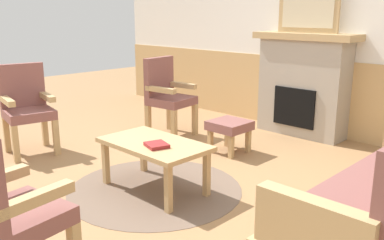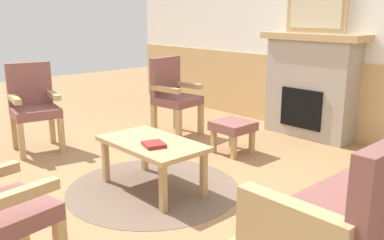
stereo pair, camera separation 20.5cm
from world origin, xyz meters
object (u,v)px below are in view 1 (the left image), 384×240
Objects in this scene: fireplace at (303,84)px; armchair_near_fireplace at (167,93)px; armchair_front_left at (1,208)px; footstool at (230,128)px; armchair_by_window_left at (26,105)px; framed_picture at (308,9)px; book_on_table at (157,145)px; coffee_table at (154,148)px.

armchair_near_fireplace is at bearing -134.81° from fireplace.
footstool is at bearing 104.93° from armchair_front_left.
fireplace is 1.33× the size of armchair_front_left.
framed_picture is at bearing 56.91° from armchair_by_window_left.
framed_picture is 4.29× the size of book_on_table.
framed_picture reaches higher than armchair_by_window_left.
framed_picture is 2.73m from coffee_table.
book_on_table is at bearing -45.04° from armchair_near_fireplace.
armchair_near_fireplace is (-1.20, 1.25, 0.15)m from coffee_table.
armchair_by_window_left is at bearing -123.09° from framed_picture.
footstool is 0.41× the size of armchair_front_left.
fireplace is at bearing 97.86° from armchair_front_left.
fireplace is at bearing 56.91° from armchair_by_window_left.
armchair_near_fireplace is (-1.21, -1.21, -0.11)m from fireplace.
footstool is at bearing -98.94° from framed_picture.
framed_picture is at bearing 45.20° from armchair_near_fireplace.
armchair_front_left is at bearing -73.29° from book_on_table.
framed_picture reaches higher than footstool.
armchair_near_fireplace is (-1.21, -1.21, -1.02)m from framed_picture.
armchair_by_window_left is at bearing -170.72° from coffee_table.
fireplace is 1.33× the size of armchair_near_fireplace.
armchair_by_window_left is (-1.79, -0.29, 0.15)m from coffee_table.
book_on_table is at bearing -77.04° from footstool.
armchair_near_fireplace is at bearing -179.63° from footstool.
coffee_table is 1.62m from armchair_front_left.
fireplace is 3.25× the size of footstool.
framed_picture is at bearing 92.62° from book_on_table.
armchair_by_window_left is (-1.80, -2.76, -1.02)m from framed_picture.
armchair_near_fireplace is at bearing 69.04° from armchair_by_window_left.
framed_picture is 1.99m from armchair_near_fireplace.
framed_picture is at bearing 81.06° from footstool.
footstool is (-0.31, 1.33, -0.17)m from book_on_table.
book_on_table is at bearing -87.38° from fireplace.
armchair_near_fireplace is at bearing 122.38° from armchair_front_left.
framed_picture is 1.77m from footstool.
coffee_table is (-0.00, -2.47, -0.27)m from fireplace.
fireplace is 1.28m from footstool.
armchair_front_left is at bearing -82.14° from fireplace.
book_on_table is 1.93m from armchair_by_window_left.
fireplace is at bearing -90.00° from framed_picture.
armchair_near_fireplace and armchair_by_window_left have the same top height.
coffee_table is 0.16m from book_on_table.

